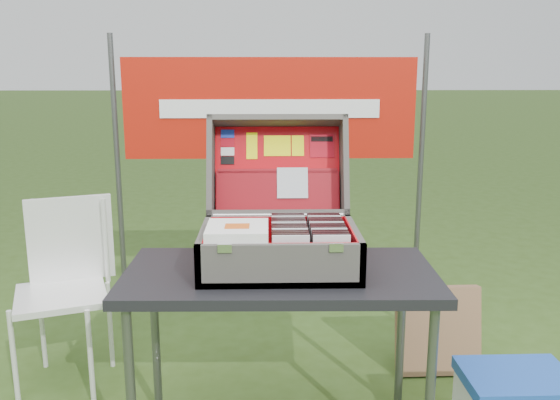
{
  "coord_description": "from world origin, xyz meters",
  "views": [
    {
      "loc": [
        -0.02,
        -2.18,
        1.52
      ],
      "look_at": [
        0.03,
        0.1,
        1.01
      ],
      "focal_mm": 38.0,
      "sensor_mm": 36.0,
      "label": 1
    }
  ],
  "objects_px": {
    "suitcase": "(279,197)",
    "cardboard_box": "(438,330)",
    "table": "(280,360)",
    "chair": "(61,298)"
  },
  "relations": [
    {
      "from": "chair",
      "to": "suitcase",
      "type": "bearing_deg",
      "value": -41.68
    },
    {
      "from": "table",
      "to": "chair",
      "type": "relative_size",
      "value": 1.34
    },
    {
      "from": "table",
      "to": "chair",
      "type": "bearing_deg",
      "value": 155.27
    },
    {
      "from": "suitcase",
      "to": "table",
      "type": "bearing_deg",
      "value": -88.64
    },
    {
      "from": "suitcase",
      "to": "cardboard_box",
      "type": "distance_m",
      "value": 1.25
    },
    {
      "from": "table",
      "to": "cardboard_box",
      "type": "height_order",
      "value": "table"
    },
    {
      "from": "table",
      "to": "suitcase",
      "type": "distance_m",
      "value": 0.66
    },
    {
      "from": "table",
      "to": "suitcase",
      "type": "relative_size",
      "value": 1.98
    },
    {
      "from": "suitcase",
      "to": "chair",
      "type": "distance_m",
      "value": 1.25
    },
    {
      "from": "table",
      "to": "suitcase",
      "type": "height_order",
      "value": "suitcase"
    }
  ]
}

